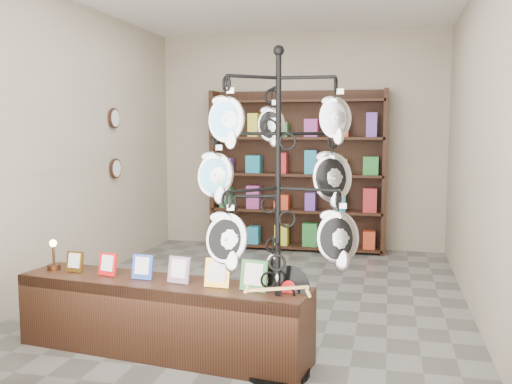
% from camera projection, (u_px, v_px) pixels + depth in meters
% --- Properties ---
extents(ground, '(5.00, 5.00, 0.00)m').
position_uv_depth(ground, '(260.00, 295.00, 5.76)').
color(ground, slate).
rests_on(ground, ground).
extents(room_envelope, '(5.00, 5.00, 5.00)m').
position_uv_depth(room_envelope, '(261.00, 111.00, 5.56)').
color(room_envelope, '#B7AA93').
rests_on(room_envelope, ground).
extents(display_tree, '(1.18, 1.18, 2.21)m').
position_uv_depth(display_tree, '(278.00, 189.00, 3.76)').
color(display_tree, black).
rests_on(display_tree, ground).
extents(front_shelf, '(2.29, 0.74, 0.80)m').
position_uv_depth(front_shelf, '(162.00, 317.00, 4.24)').
color(front_shelf, black).
rests_on(front_shelf, ground).
extents(back_shelving, '(2.42, 0.36, 2.20)m').
position_uv_depth(back_shelving, '(297.00, 176.00, 7.87)').
color(back_shelving, black).
rests_on(back_shelving, ground).
extents(wall_clocks, '(0.03, 0.24, 0.84)m').
position_uv_depth(wall_clocks, '(115.00, 143.00, 6.82)').
color(wall_clocks, black).
rests_on(wall_clocks, ground).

